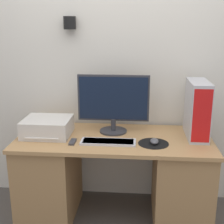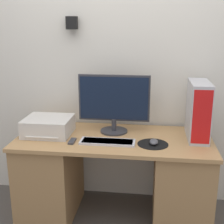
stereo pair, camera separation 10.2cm
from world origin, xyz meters
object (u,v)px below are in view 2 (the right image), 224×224
Objects in this scene: keyboard at (107,142)px; mouse at (154,142)px; computer_tower at (198,110)px; printer at (48,126)px; monitor at (114,101)px; remote_control at (72,141)px.

mouse is at bearing 1.62° from keyboard.
computer_tower reaches higher than printer.
monitor reaches higher than keyboard.
computer_tower is 1.04m from remote_control.
mouse is 0.84× the size of remote_control.
printer is at bearing -176.67° from computer_tower.
mouse is at bearing -149.76° from computer_tower.
printer is at bearing 171.59° from mouse.
monitor is 5.07× the size of remote_control.
monitor is 0.59m from printer.
keyboard is 0.55m from printer.
keyboard is 4.33× the size of mouse.
monitor is 0.69m from computer_tower.
keyboard is 0.28m from remote_control.
monitor is at bearing 44.00° from remote_control.
monitor is 6.05× the size of mouse.
mouse is 0.22× the size of computer_tower.
keyboard reaches higher than remote_control.
keyboard is at bearing -163.27° from computer_tower.
computer_tower reaches higher than keyboard.
computer_tower is 1.24m from printer.
printer is 0.30m from remote_control.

